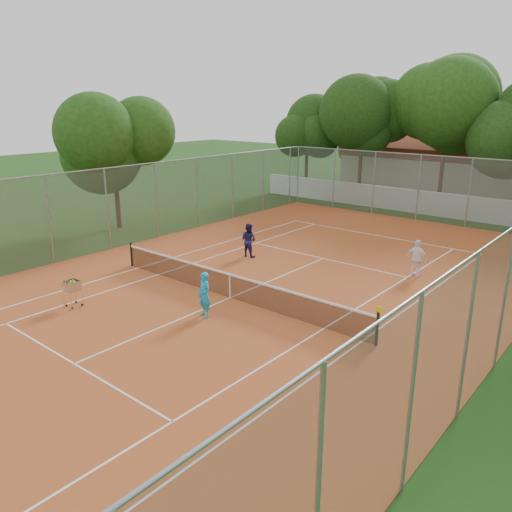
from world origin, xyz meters
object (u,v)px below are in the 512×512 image
Objects in this scene: tennis_net at (230,286)px; player_far_left at (249,240)px; player_near at (204,295)px; player_far_right at (417,259)px; ball_hopper at (73,293)px; clubhouse at (454,164)px.

player_far_left is (-2.92, 4.46, 0.30)m from tennis_net.
player_near is 9.32m from player_far_right.
tennis_net is 1.86m from player_near.
tennis_net is 7.99m from player_far_right.
player_far_left is 8.66m from ball_hopper.
player_near is 0.99× the size of player_far_right.
player_near is 7.10m from player_far_left.
player_far_left reaches higher than player_far_right.
ball_hopper is (-3.73, -4.17, 0.04)m from tennis_net.
tennis_net is 29.12m from clubhouse.
clubhouse is 33.25m from ball_hopper.
clubhouse reaches higher than player_far_left.
player_near is at bearing -74.98° from tennis_net.
tennis_net is at bearing 55.44° from player_far_right.
player_far_left is at bearing 132.72° from player_near.
clubhouse is at bearing 93.95° from tennis_net.
player_far_right is at bearing -166.69° from player_far_left.
tennis_net is 5.59m from ball_hopper.
ball_hopper is at bearing 80.71° from player_far_left.
clubhouse is 10.32× the size of player_far_left.
player_near is at bearing 23.93° from ball_hopper.
tennis_net is at bearing 119.13° from player_near.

